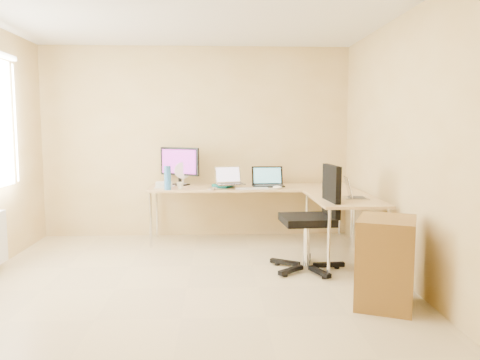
{
  "coord_description": "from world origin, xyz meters",
  "views": [
    {
      "loc": [
        0.3,
        -4.36,
        1.5
      ],
      "look_at": [
        0.55,
        1.1,
        0.9
      ],
      "focal_mm": 35.66,
      "sensor_mm": 36.0,
      "label": 1
    }
  ],
  "objects_px": {
    "laptop_black": "(268,177)",
    "office_chair": "(307,223)",
    "monitor": "(180,166)",
    "laptop_center": "(230,176)",
    "laptop_return": "(357,190)",
    "desk_return": "(343,229)",
    "keyboard": "(252,189)",
    "desk_fan": "(183,175)",
    "desk_main": "(251,214)",
    "mug": "(180,185)",
    "water_bottle": "(168,178)",
    "cabinet": "(386,264)"
  },
  "relations": [
    {
      "from": "laptop_center",
      "to": "laptop_return",
      "type": "relative_size",
      "value": 1.2
    },
    {
      "from": "laptop_return",
      "to": "desk_main",
      "type": "bearing_deg",
      "value": 49.53
    },
    {
      "from": "desk_fan",
      "to": "laptop_return",
      "type": "distance_m",
      "value": 2.39
    },
    {
      "from": "keyboard",
      "to": "cabinet",
      "type": "xyz_separation_m",
      "value": [
        0.99,
        -2.06,
        -0.38
      ]
    },
    {
      "from": "desk_fan",
      "to": "keyboard",
      "type": "bearing_deg",
      "value": -48.07
    },
    {
      "from": "monitor",
      "to": "laptop_return",
      "type": "xyz_separation_m",
      "value": [
        2.03,
        -1.32,
        -0.16
      ]
    },
    {
      "from": "laptop_center",
      "to": "mug",
      "type": "xyz_separation_m",
      "value": [
        -0.63,
        -0.05,
        -0.12
      ]
    },
    {
      "from": "desk_return",
      "to": "laptop_return",
      "type": "bearing_deg",
      "value": -48.59
    },
    {
      "from": "laptop_black",
      "to": "monitor",
      "type": "bearing_deg",
      "value": 169.08
    },
    {
      "from": "water_bottle",
      "to": "desk_fan",
      "type": "height_order",
      "value": "water_bottle"
    },
    {
      "from": "desk_return",
      "to": "monitor",
      "type": "distance_m",
      "value": 2.35
    },
    {
      "from": "monitor",
      "to": "laptop_return",
      "type": "bearing_deg",
      "value": -2.91
    },
    {
      "from": "laptop_center",
      "to": "office_chair",
      "type": "relative_size",
      "value": 0.31
    },
    {
      "from": "keyboard",
      "to": "laptop_return",
      "type": "height_order",
      "value": "laptop_return"
    },
    {
      "from": "desk_main",
      "to": "desk_return",
      "type": "relative_size",
      "value": 2.04
    },
    {
      "from": "laptop_black",
      "to": "office_chair",
      "type": "xyz_separation_m",
      "value": [
        0.27,
        -1.33,
        -0.36
      ]
    },
    {
      "from": "mug",
      "to": "desk_fan",
      "type": "bearing_deg",
      "value": 89.04
    },
    {
      "from": "desk_main",
      "to": "monitor",
      "type": "xyz_separation_m",
      "value": [
        -0.94,
        0.2,
        0.62
      ]
    },
    {
      "from": "desk_main",
      "to": "office_chair",
      "type": "relative_size",
      "value": 2.36
    },
    {
      "from": "keyboard",
      "to": "mug",
      "type": "xyz_separation_m",
      "value": [
        -0.91,
        0.09,
        0.03
      ]
    },
    {
      "from": "laptop_black",
      "to": "laptop_return",
      "type": "distance_m",
      "value": 1.41
    },
    {
      "from": "keyboard",
      "to": "desk_fan",
      "type": "xyz_separation_m",
      "value": [
        -0.9,
        0.49,
        0.13
      ]
    },
    {
      "from": "laptop_center",
      "to": "keyboard",
      "type": "xyz_separation_m",
      "value": [
        0.27,
        -0.14,
        -0.15
      ]
    },
    {
      "from": "keyboard",
      "to": "office_chair",
      "type": "height_order",
      "value": "office_chair"
    },
    {
      "from": "laptop_black",
      "to": "water_bottle",
      "type": "relative_size",
      "value": 1.38
    },
    {
      "from": "desk_return",
      "to": "laptop_center",
      "type": "distance_m",
      "value": 1.6
    },
    {
      "from": "water_bottle",
      "to": "desk_fan",
      "type": "xyz_separation_m",
      "value": [
        0.15,
        0.5,
        -0.01
      ]
    },
    {
      "from": "monitor",
      "to": "office_chair",
      "type": "distance_m",
      "value": 2.15
    },
    {
      "from": "laptop_center",
      "to": "desk_fan",
      "type": "relative_size",
      "value": 1.24
    },
    {
      "from": "mug",
      "to": "office_chair",
      "type": "height_order",
      "value": "office_chair"
    },
    {
      "from": "keyboard",
      "to": "laptop_return",
      "type": "relative_size",
      "value": 1.39
    },
    {
      "from": "desk_main",
      "to": "desk_fan",
      "type": "relative_size",
      "value": 9.32
    },
    {
      "from": "keyboard",
      "to": "office_chair",
      "type": "relative_size",
      "value": 0.36
    },
    {
      "from": "laptop_return",
      "to": "cabinet",
      "type": "bearing_deg",
      "value": -178.94
    },
    {
      "from": "laptop_black",
      "to": "mug",
      "type": "bearing_deg",
      "value": -171.47
    },
    {
      "from": "mug",
      "to": "desk_fan",
      "type": "distance_m",
      "value": 0.41
    },
    {
      "from": "mug",
      "to": "laptop_center",
      "type": "bearing_deg",
      "value": 4.54
    },
    {
      "from": "mug",
      "to": "water_bottle",
      "type": "xyz_separation_m",
      "value": [
        -0.15,
        -0.1,
        0.11
      ]
    },
    {
      "from": "laptop_black",
      "to": "keyboard",
      "type": "distance_m",
      "value": 0.39
    },
    {
      "from": "desk_main",
      "to": "office_chair",
      "type": "distance_m",
      "value": 1.42
    },
    {
      "from": "desk_main",
      "to": "laptop_center",
      "type": "height_order",
      "value": "laptop_center"
    },
    {
      "from": "monitor",
      "to": "water_bottle",
      "type": "distance_m",
      "value": 0.52
    },
    {
      "from": "laptop_black",
      "to": "laptop_return",
      "type": "bearing_deg",
      "value": -54.55
    },
    {
      "from": "desk_fan",
      "to": "desk_main",
      "type": "bearing_deg",
      "value": -32.13
    },
    {
      "from": "monitor",
      "to": "desk_fan",
      "type": "distance_m",
      "value": 0.12
    },
    {
      "from": "monitor",
      "to": "laptop_center",
      "type": "distance_m",
      "value": 0.76
    },
    {
      "from": "desk_main",
      "to": "keyboard",
      "type": "xyz_separation_m",
      "value": [
        -0.0,
        -0.29,
        0.37
      ]
    },
    {
      "from": "desk_return",
      "to": "monitor",
      "type": "relative_size",
      "value": 2.17
    },
    {
      "from": "mug",
      "to": "office_chair",
      "type": "bearing_deg",
      "value": -38.45
    },
    {
      "from": "desk_main",
      "to": "keyboard",
      "type": "relative_size",
      "value": 6.54
    }
  ]
}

